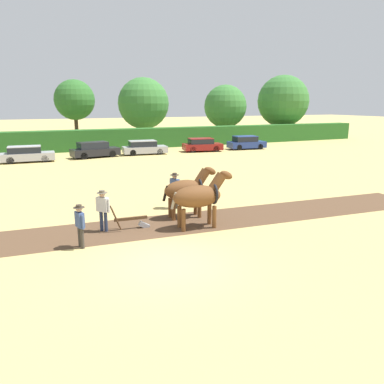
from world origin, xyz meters
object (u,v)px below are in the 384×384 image
object	(u,v)px
farmer_at_plow	(103,207)
parked_car_right	(202,145)
tree_center_left	(75,100)
parked_car_center	(95,150)
tree_center	(144,103)
tree_right	(283,101)
draft_horse_lead_left	(200,196)
parked_car_center_right	(144,148)
parked_car_far_right	(246,143)
plow	(134,221)
parked_car_center_left	(27,154)
farmer_beside_team	(175,187)
tree_center_right	(225,106)
draft_horse_lead_right	(187,189)
farmer_onlooker_left	(80,223)

from	to	relation	value
farmer_at_plow	parked_car_right	world-z (taller)	farmer_at_plow
tree_center_left	parked_car_center	size ratio (longest dim) A/B	1.65
tree_center	tree_right	xyz separation A→B (m)	(20.46, -1.79, 0.32)
draft_horse_lead_left	parked_car_right	bearing A→B (deg)	68.38
draft_horse_lead_left	parked_car_center_right	size ratio (longest dim) A/B	0.61
tree_right	parked_car_right	distance (m)	20.33
parked_car_far_right	tree_center_left	bearing A→B (deg)	155.25
parked_car_center	parked_car_right	bearing A→B (deg)	-10.15
plow	parked_car_center_left	distance (m)	21.73
tree_right	tree_center	bearing A→B (deg)	174.99
draft_horse_lead_left	parked_car_center_left	xyz separation A→B (m)	(-6.60, 22.28, -0.68)
tree_center_left	farmer_beside_team	distance (m)	30.05
plow	parked_car_center_left	size ratio (longest dim) A/B	0.36
tree_center_right	parked_car_right	world-z (taller)	tree_center_right
draft_horse_lead_right	parked_car_far_right	xyz separation A→B (m)	(16.11, 21.30, -0.59)
tree_center_right	parked_car_center_left	world-z (taller)	tree_center_right
draft_horse_lead_left	plow	world-z (taller)	draft_horse_lead_left
draft_horse_lead_right	tree_center_right	bearing A→B (deg)	62.59
parked_car_center_right	tree_center	bearing A→B (deg)	78.01
farmer_at_plow	draft_horse_lead_right	bearing A→B (deg)	-35.22
farmer_at_plow	parked_car_right	size ratio (longest dim) A/B	0.39
plow	parked_car_right	xyz separation A→B (m)	(13.30, 21.98, 0.38)
draft_horse_lead_left	farmer_onlooker_left	xyz separation A→B (m)	(-4.87, -0.37, -0.44)
draft_horse_lead_right	farmer_at_plow	distance (m)	3.91
tree_center_right	farmer_onlooker_left	size ratio (longest dim) A/B	4.68
farmer_beside_team	parked_car_center_right	size ratio (longest dim) A/B	0.39
farmer_at_plow	farmer_onlooker_left	xyz separation A→B (m)	(-1.08, -1.48, -0.08)
plow	draft_horse_lead_right	bearing A→B (deg)	16.53
tree_center_left	tree_center	bearing A→B (deg)	8.60
tree_center	tree_right	size ratio (longest dim) A/B	0.92
plow	farmer_onlooker_left	world-z (taller)	farmer_onlooker_left
draft_horse_lead_right	plow	xyz separation A→B (m)	(-2.66, -0.62, -0.99)
parked_car_center_left	parked_car_center_right	world-z (taller)	parked_car_center_left
tree_center_left	farmer_beside_team	bearing A→B (deg)	-87.79
draft_horse_lead_left	tree_center_right	bearing A→B (deg)	63.67
parked_car_center_right	parked_car_right	xyz separation A→B (m)	(6.39, -0.17, 0.01)
parked_car_right	draft_horse_lead_right	bearing A→B (deg)	-107.71
tree_right	draft_horse_lead_left	bearing A→B (deg)	-130.91
farmer_onlooker_left	parked_car_center_right	xyz separation A→B (m)	(9.21, 23.46, -0.25)
parked_car_center	parked_car_center_left	bearing A→B (deg)	175.54
farmer_onlooker_left	farmer_at_plow	bearing A→B (deg)	39.57
tree_center_right	parked_car_right	size ratio (longest dim) A/B	1.72
tree_right	parked_car_center	distance (m)	30.62
draft_horse_lead_left	parked_car_far_right	distance (m)	28.02
parked_car_center_left	parked_car_far_right	distance (m)	22.82
tree_center	tree_center_right	world-z (taller)	tree_center
draft_horse_lead_left	tree_right	bearing A→B (deg)	52.56
tree_center_left	parked_car_center	xyz separation A→B (m)	(0.40, -10.01, -4.70)
tree_center_left	tree_center_right	xyz separation A→B (m)	(20.02, 0.24, -0.81)
parked_car_center_left	parked_car_far_right	bearing A→B (deg)	3.06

